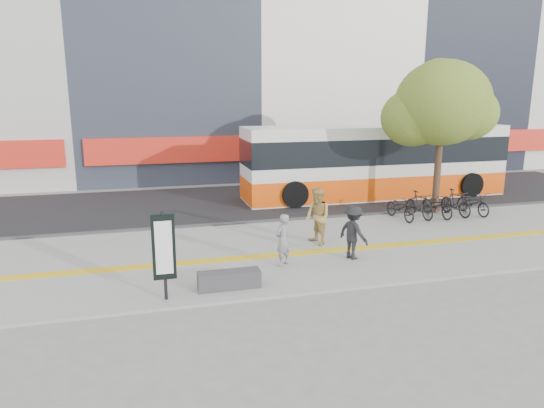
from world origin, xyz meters
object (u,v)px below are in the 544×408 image
object	(u,v)px
street_tree	(440,105)
seated_woman	(283,240)
bench	(229,280)
pedestrian_tan	(318,217)
bus	(375,163)
signboard	(164,249)
pedestrian_dark	(353,232)

from	to	relation	value
street_tree	seated_woman	xyz separation A→B (m)	(-7.98, -4.73, -3.67)
bench	seated_woman	world-z (taller)	seated_woman
street_tree	seated_woman	size ratio (longest dim) A/B	4.13
seated_woman	pedestrian_tan	bearing A→B (deg)	-170.85
bench	bus	bearing A→B (deg)	47.52
signboard	bus	distance (m)	14.49
seated_woman	pedestrian_tan	world-z (taller)	pedestrian_tan
pedestrian_dark	bus	bearing A→B (deg)	-54.18
pedestrian_tan	seated_woman	bearing A→B (deg)	-58.86
bench	signboard	xyz separation A→B (m)	(-1.60, -0.31, 1.06)
seated_woman	pedestrian_tan	distance (m)	2.37
bench	signboard	bearing A→B (deg)	-169.19
street_tree	signboard	bearing A→B (deg)	-150.93
street_tree	bench	bearing A→B (deg)	-148.38
signboard	pedestrian_dark	world-z (taller)	signboard
pedestrian_tan	pedestrian_dark	distance (m)	1.72
bus	seated_woman	bearing A→B (deg)	-130.09
bus	bench	bearing A→B (deg)	-132.48
signboard	pedestrian_tan	bearing A→B (deg)	32.77
street_tree	bus	world-z (taller)	street_tree
street_tree	bus	bearing A→B (deg)	103.70
signboard	pedestrian_dark	distance (m)	5.86
bench	pedestrian_tan	xyz separation A→B (m)	(3.47, 2.96, 0.72)
pedestrian_tan	bench	bearing A→B (deg)	-63.45
bus	seated_woman	size ratio (longest dim) A/B	8.39
pedestrian_tan	pedestrian_dark	xyz separation A→B (m)	(0.54, -1.63, -0.12)
bus	seated_woman	world-z (taller)	bus
street_tree	bus	size ratio (longest dim) A/B	0.49
signboard	bus	size ratio (longest dim) A/B	0.17
bus	pedestrian_tan	size ratio (longest dim) A/B	6.82
signboard	pedestrian_dark	size ratio (longest dim) A/B	1.34
bench	pedestrian_tan	world-z (taller)	pedestrian_tan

